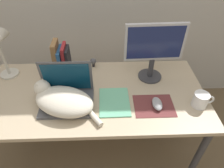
% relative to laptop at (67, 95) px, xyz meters
% --- Properties ---
extents(desk, '(1.48, 0.70, 0.71)m').
position_rel_laptop_xyz_m(desk, '(0.16, 0.07, -0.12)').
color(desk, tan).
rests_on(desk, ground_plane).
extents(laptop, '(0.32, 0.24, 0.26)m').
position_rel_laptop_xyz_m(laptop, '(0.00, 0.00, 0.00)').
color(laptop, '#4C4C51').
rests_on(laptop, desk).
extents(cat, '(0.45, 0.35, 0.14)m').
position_rel_laptop_xyz_m(cat, '(-0.02, -0.05, 0.01)').
color(cat, beige).
rests_on(cat, desk).
extents(external_monitor, '(0.39, 0.17, 0.41)m').
position_rel_laptop_xyz_m(external_monitor, '(0.56, 0.23, 0.19)').
color(external_monitor, '#333338').
rests_on(external_monitor, desk).
extents(mousepad, '(0.25, 0.19, 0.00)m').
position_rel_laptop_xyz_m(mousepad, '(0.54, -0.06, -0.05)').
color(mousepad, brown).
rests_on(mousepad, desk).
extents(computer_mouse, '(0.06, 0.11, 0.04)m').
position_rel_laptop_xyz_m(computer_mouse, '(0.56, -0.07, -0.03)').
color(computer_mouse, '#99999E').
rests_on(computer_mouse, mousepad).
extents(book_row, '(0.12, 0.15, 0.24)m').
position_rel_laptop_xyz_m(book_row, '(-0.08, 0.33, 0.06)').
color(book_row, olive).
rests_on(book_row, desk).
extents(desk_lamp, '(0.17, 0.17, 0.39)m').
position_rel_laptop_xyz_m(desk_lamp, '(-0.43, 0.26, 0.21)').
color(desk_lamp, beige).
rests_on(desk_lamp, desk).
extents(notepad, '(0.19, 0.25, 0.01)m').
position_rel_laptop_xyz_m(notepad, '(0.29, -0.02, -0.04)').
color(notepad, '#6BBC93').
rests_on(notepad, desk).
extents(webcam, '(0.05, 0.05, 0.07)m').
position_rel_laptop_xyz_m(webcam, '(0.15, 0.37, -0.00)').
color(webcam, '#232328').
rests_on(webcam, desk).
extents(mug, '(0.13, 0.09, 0.09)m').
position_rel_laptop_xyz_m(mug, '(0.82, -0.07, -0.00)').
color(mug, white).
rests_on(mug, desk).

